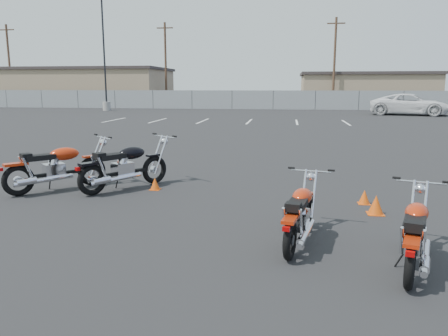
# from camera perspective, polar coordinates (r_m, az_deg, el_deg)

# --- Properties ---
(ground) EXTENTS (120.00, 120.00, 0.00)m
(ground) POSITION_cam_1_polar(r_m,az_deg,el_deg) (8.21, -1.99, -5.20)
(ground) COLOR black
(ground) RESTS_ON ground
(motorcycle_front_red) EXTENTS (1.88, 2.00, 1.13)m
(motorcycle_front_red) POSITION_cam_1_polar(r_m,az_deg,el_deg) (10.10, -21.08, 0.10)
(motorcycle_front_red) COLOR black
(motorcycle_front_red) RESTS_ON ground
(motorcycle_second_black) EXTENTS (1.74, 2.10, 1.13)m
(motorcycle_second_black) POSITION_cam_1_polar(r_m,az_deg,el_deg) (9.78, -12.85, 0.23)
(motorcycle_second_black) COLOR black
(motorcycle_second_black) RESTS_ON ground
(motorcycle_third_red) EXTENTS (0.82, 1.92, 0.95)m
(motorcycle_third_red) POSITION_cam_1_polar(r_m,az_deg,el_deg) (6.38, 9.92, -6.01)
(motorcycle_third_red) COLOR black
(motorcycle_third_red) RESTS_ON ground
(motorcycle_rear_red) EXTENTS (1.00, 1.94, 0.96)m
(motorcycle_rear_red) POSITION_cam_1_polar(r_m,az_deg,el_deg) (5.96, 23.71, -7.92)
(motorcycle_rear_red) COLOR black
(motorcycle_rear_red) RESTS_ON ground
(training_cone_near) EXTENTS (0.29, 0.29, 0.34)m
(training_cone_near) POSITION_cam_1_polar(r_m,az_deg,el_deg) (8.21, 19.23, -4.56)
(training_cone_near) COLOR #D84C0B
(training_cone_near) RESTS_ON ground
(training_cone_far) EXTENTS (0.23, 0.23, 0.27)m
(training_cone_far) POSITION_cam_1_polar(r_m,az_deg,el_deg) (8.86, 17.86, -3.62)
(training_cone_far) COLOR #D84C0B
(training_cone_far) RESTS_ON ground
(training_cone_extra) EXTENTS (0.22, 0.22, 0.27)m
(training_cone_extra) POSITION_cam_1_polar(r_m,az_deg,el_deg) (9.69, -9.01, -2.04)
(training_cone_extra) COLOR #D84C0B
(training_cone_extra) RESTS_ON ground
(light_pole_west) EXTENTS (0.80, 0.70, 10.08)m
(light_pole_west) POSITION_cam_1_polar(r_m,az_deg,el_deg) (41.81, -15.22, 10.83)
(light_pole_west) COLOR gray
(light_pole_west) RESTS_ON ground
(chainlink_fence) EXTENTS (80.06, 0.06, 1.80)m
(chainlink_fence) POSITION_cam_1_polar(r_m,az_deg,el_deg) (42.81, 6.44, 8.83)
(chainlink_fence) COLOR slate
(chainlink_fence) RESTS_ON ground
(tan_building_west) EXTENTS (18.40, 10.40, 4.30)m
(tan_building_west) POSITION_cam_1_polar(r_m,az_deg,el_deg) (55.00, -17.21, 10.14)
(tan_building_west) COLOR #8E7A5C
(tan_building_west) RESTS_ON ground
(tan_building_east) EXTENTS (14.40, 9.40, 3.70)m
(tan_building_east) POSITION_cam_1_polar(r_m,az_deg,el_deg) (52.48, 17.94, 9.77)
(tan_building_east) COLOR #8E7A5C
(tan_building_east) RESTS_ON ground
(utility_pole_a) EXTENTS (1.80, 0.24, 9.00)m
(utility_pole_a) POSITION_cam_1_polar(r_m,az_deg,el_deg) (56.39, -26.23, 12.11)
(utility_pole_a) COLOR #402B1E
(utility_pole_a) RESTS_ON ground
(utility_pole_b) EXTENTS (1.80, 0.24, 9.00)m
(utility_pole_b) POSITION_cam_1_polar(r_m,az_deg,el_deg) (49.68, -7.63, 13.42)
(utility_pole_b) COLOR #402B1E
(utility_pole_b) RESTS_ON ground
(utility_pole_c) EXTENTS (1.80, 0.24, 9.00)m
(utility_pole_c) POSITION_cam_1_polar(r_m,az_deg,el_deg) (47.06, 14.23, 13.35)
(utility_pole_c) COLOR #402B1E
(utility_pole_c) RESTS_ON ground
(parking_line_stripes) EXTENTS (15.12, 4.00, 0.01)m
(parking_line_stripes) POSITION_cam_1_polar(r_m,az_deg,el_deg) (28.13, 0.23, 6.12)
(parking_line_stripes) COLOR silver
(parking_line_stripes) RESTS_ON ground
(white_van) EXTENTS (4.47, 7.32, 2.60)m
(white_van) POSITION_cam_1_polar(r_m,az_deg,el_deg) (37.09, 23.21, 8.38)
(white_van) COLOR silver
(white_van) RESTS_ON ground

